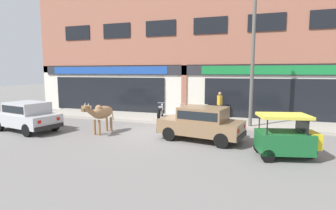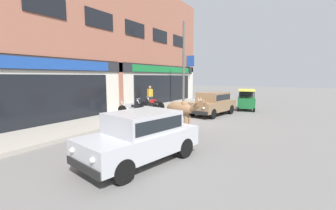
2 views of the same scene
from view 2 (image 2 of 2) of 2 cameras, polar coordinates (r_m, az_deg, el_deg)
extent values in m
plane|color=slate|center=(12.80, 5.16, -3.81)|extent=(90.00, 90.00, 0.00)
cube|color=#A8A093|center=(14.72, -7.68, -2.09)|extent=(19.00, 2.87, 0.15)
cube|color=#9E604C|center=(16.11, -13.18, 20.80)|extent=(23.00, 0.55, 6.75)
cube|color=silver|center=(15.67, -12.69, 4.35)|extent=(23.00, 0.55, 3.40)
cube|color=#28282D|center=(15.45, -11.98, 9.34)|extent=(22.08, 0.08, 0.64)
cube|color=black|center=(11.93, -30.89, 0.92)|extent=(8.74, 0.10, 2.40)
cube|color=#1E479E|center=(11.88, -31.39, 9.08)|extent=(9.20, 0.05, 0.52)
cube|color=#9E604C|center=(15.47, -11.90, 4.34)|extent=(0.36, 0.12, 3.40)
cube|color=black|center=(20.06, -0.52, 4.15)|extent=(8.74, 0.10, 2.40)
cube|color=#197A38|center=(20.02, -0.48, 9.01)|extent=(9.20, 0.05, 0.52)
cube|color=black|center=(12.76, -28.68, 21.53)|extent=(2.09, 0.06, 1.00)
cube|color=black|center=(14.67, -16.93, 20.10)|extent=(2.09, 0.06, 1.00)
cube|color=black|center=(17.00, -8.31, 18.52)|extent=(2.09, 0.06, 1.00)
cube|color=black|center=(19.59, -1.97, 17.09)|extent=(2.09, 0.06, 1.00)
cube|color=black|center=(22.36, 2.77, 15.87)|extent=(2.09, 0.06, 1.00)
cube|color=#1E479E|center=(23.54, 5.74, 11.04)|extent=(0.08, 0.80, 1.10)
ellipsoid|color=#936B47|center=(10.12, 2.93, -0.91)|extent=(0.70, 1.46, 0.60)
sphere|color=#936B47|center=(9.93, 4.25, 0.24)|extent=(0.32, 0.32, 0.32)
cylinder|color=#936B47|center=(10.11, 5.38, -4.74)|extent=(0.12, 0.12, 0.72)
cylinder|color=#936B47|center=(9.88, 4.47, -5.02)|extent=(0.12, 0.12, 0.72)
cylinder|color=#936B47|center=(10.60, 1.45, -4.14)|extent=(0.12, 0.12, 0.72)
cylinder|color=#936B47|center=(10.38, 0.49, -4.39)|extent=(0.12, 0.12, 0.72)
cylinder|color=#936B47|center=(9.64, 6.89, -0.46)|extent=(0.30, 0.49, 0.43)
cube|color=#936B47|center=(9.49, 8.24, 0.43)|extent=(0.27, 0.39, 0.26)
cube|color=brown|center=(9.41, 9.18, 0.10)|extent=(0.18, 0.16, 0.14)
cone|color=beige|center=(9.58, 8.35, 1.57)|extent=(0.07, 0.12, 0.19)
cone|color=beige|center=(9.40, 7.74, 1.48)|extent=(0.07, 0.12, 0.19)
cube|color=#936B47|center=(9.66, 8.32, 0.91)|extent=(0.14, 0.06, 0.10)
cube|color=#936B47|center=(9.39, 7.33, 0.74)|extent=(0.14, 0.06, 0.10)
cylinder|color=#936B47|center=(10.60, -0.33, -1.72)|extent=(0.06, 0.17, 0.60)
cylinder|color=black|center=(13.25, 11.29, -2.22)|extent=(0.62, 0.28, 0.60)
cylinder|color=black|center=(14.02, 6.19, -1.60)|extent=(0.62, 0.28, 0.60)
cylinder|color=black|center=(15.27, 15.62, -1.10)|extent=(0.62, 0.28, 0.60)
cylinder|color=black|center=(15.94, 10.96, -0.61)|extent=(0.62, 0.28, 0.60)
cube|color=#846647|center=(14.55, 11.14, -0.17)|extent=(3.73, 2.19, 0.60)
cube|color=#846647|center=(14.57, 11.39, 2.13)|extent=(2.12, 1.75, 0.56)
cube|color=black|center=(14.57, 11.39, 2.13)|extent=(1.98, 1.75, 0.35)
cube|color=black|center=(13.13, 7.31, -1.87)|extent=(0.39, 1.52, 0.20)
cube|color=black|center=(16.09, 14.22, -0.34)|extent=(0.39, 1.52, 0.20)
sphere|color=silver|center=(12.80, 9.04, -0.78)|extent=(0.14, 0.14, 0.14)
sphere|color=silver|center=(13.33, 5.55, -0.40)|extent=(0.14, 0.14, 0.14)
cube|color=red|center=(15.86, 15.89, 0.66)|extent=(0.06, 0.16, 0.14)
cube|color=red|center=(16.30, 12.75, 0.93)|extent=(0.06, 0.16, 0.14)
cylinder|color=black|center=(5.48, -11.31, -16.17)|extent=(0.62, 0.29, 0.60)
cylinder|color=black|center=(6.62, -18.95, -12.23)|extent=(0.62, 0.29, 0.60)
cylinder|color=black|center=(6.99, 4.28, -10.77)|extent=(0.62, 0.29, 0.60)
cylinder|color=black|center=(7.91, -4.07, -8.59)|extent=(0.62, 0.29, 0.60)
cube|color=#B2B5BA|center=(6.58, -7.02, -9.24)|extent=(3.74, 2.24, 0.60)
cube|color=#B2B5BA|center=(6.50, -6.43, -4.16)|extent=(2.14, 1.78, 0.56)
cube|color=black|center=(6.50, -6.43, -4.16)|extent=(1.99, 1.77, 0.35)
cube|color=black|center=(5.74, -20.60, -14.52)|extent=(0.41, 1.51, 0.20)
cube|color=black|center=(7.83, 2.72, -8.15)|extent=(0.41, 1.51, 0.20)
sphere|color=silver|center=(5.22, -18.57, -13.12)|extent=(0.14, 0.14, 0.14)
sphere|color=silver|center=(6.04, -23.12, -10.52)|extent=(0.14, 0.14, 0.14)
cube|color=red|center=(7.48, 5.81, -6.40)|extent=(0.06, 0.16, 0.14)
cube|color=red|center=(8.09, 0.12, -5.31)|extent=(0.06, 0.16, 0.14)
cylinder|color=black|center=(18.14, 19.08, -0.18)|extent=(0.46, 0.22, 0.44)
cylinder|color=black|center=(16.59, 17.42, -0.78)|extent=(0.46, 0.22, 0.44)
cylinder|color=black|center=(16.63, 21.01, -0.92)|extent=(0.46, 0.22, 0.44)
cube|color=#19602D|center=(17.20, 19.21, 0.60)|extent=(1.94, 1.53, 0.70)
cube|color=yellow|center=(18.09, 19.14, 1.23)|extent=(0.56, 0.93, 0.52)
cylinder|color=black|center=(17.71, 17.65, 2.88)|extent=(0.04, 0.04, 0.55)
cylinder|color=black|center=(17.74, 20.83, 2.75)|extent=(0.04, 0.04, 0.55)
cylinder|color=black|center=(16.43, 17.65, 2.55)|extent=(0.04, 0.04, 0.55)
cylinder|color=black|center=(16.46, 21.08, 2.42)|extent=(0.04, 0.04, 0.55)
cube|color=#DBCC42|center=(17.08, 19.34, 3.58)|extent=(1.83, 1.45, 0.10)
cube|color=black|center=(17.72, 19.24, 2.80)|extent=(0.25, 0.91, 0.50)
cylinder|color=black|center=(14.00, -11.52, -1.20)|extent=(0.20, 0.57, 0.56)
cylinder|color=black|center=(13.39, -6.96, -1.50)|extent=(0.20, 0.57, 0.56)
cube|color=#B2B5BA|center=(13.66, -9.23, -1.19)|extent=(0.26, 0.35, 0.24)
cube|color=#A8AAB2|center=(13.71, -9.83, -0.07)|extent=(0.31, 0.44, 0.24)
cube|color=black|center=(13.51, -8.36, -0.23)|extent=(0.31, 0.55, 0.12)
cylinder|color=#B2B5BA|center=(13.92, -11.35, 0.00)|extent=(0.09, 0.27, 0.59)
cylinder|color=#B2B5BA|center=(13.91, -11.52, 1.15)|extent=(0.52, 0.13, 0.03)
sphere|color=silver|center=(13.96, -11.71, 0.67)|extent=(0.12, 0.12, 0.12)
cylinder|color=#B2B5BA|center=(13.41, -8.11, -1.67)|extent=(0.15, 0.48, 0.06)
cylinder|color=black|center=(14.82, -7.59, -0.65)|extent=(0.20, 0.57, 0.56)
cylinder|color=black|center=(14.27, -3.17, -0.90)|extent=(0.20, 0.57, 0.56)
cube|color=#B2B5BA|center=(14.52, -5.35, -0.62)|extent=(0.25, 0.35, 0.24)
cube|color=black|center=(14.56, -5.93, 0.43)|extent=(0.31, 0.44, 0.24)
cube|color=black|center=(14.39, -4.51, 0.28)|extent=(0.31, 0.55, 0.12)
cylinder|color=#B2B5BA|center=(14.76, -7.40, 0.50)|extent=(0.09, 0.27, 0.59)
cylinder|color=#B2B5BA|center=(14.74, -7.56, 1.58)|extent=(0.52, 0.12, 0.03)
sphere|color=silver|center=(14.79, -7.75, 1.13)|extent=(0.12, 0.12, 0.12)
cylinder|color=#B2B5BA|center=(14.28, -4.25, -1.07)|extent=(0.14, 0.48, 0.06)
cylinder|color=black|center=(16.05, -4.98, 0.00)|extent=(0.21, 0.57, 0.56)
cylinder|color=black|center=(15.16, -1.78, -0.41)|extent=(0.21, 0.57, 0.56)
cube|color=#B2B5BA|center=(15.58, -3.38, -0.06)|extent=(0.26, 0.35, 0.24)
cube|color=red|center=(15.66, -3.79, 0.94)|extent=(0.31, 0.44, 0.24)
cube|color=black|center=(15.38, -2.76, 0.75)|extent=(0.32, 0.55, 0.12)
cylinder|color=#B2B5BA|center=(15.97, -4.84, 1.05)|extent=(0.09, 0.27, 0.59)
cylinder|color=#B2B5BA|center=(15.97, -4.95, 2.06)|extent=(0.52, 0.13, 0.03)
sphere|color=silver|center=(16.03, -5.09, 1.65)|extent=(0.12, 0.12, 0.12)
cylinder|color=#B2B5BA|center=(15.26, -2.73, -0.51)|extent=(0.15, 0.48, 0.06)
cylinder|color=#2D2D33|center=(17.05, -4.84, 0.87)|extent=(0.11, 0.11, 0.82)
cylinder|color=#2D2D33|center=(16.95, -4.32, 0.84)|extent=(0.11, 0.11, 0.82)
cylinder|color=gold|center=(16.94, -4.60, 3.18)|extent=(0.32, 0.32, 0.56)
cylinder|color=gold|center=(17.05, -5.21, 3.10)|extent=(0.08, 0.08, 0.56)
cylinder|color=gold|center=(16.83, -3.99, 3.06)|extent=(0.08, 0.08, 0.56)
sphere|color=tan|center=(16.91, -4.62, 4.53)|extent=(0.20, 0.20, 0.20)
cylinder|color=#595651|center=(17.50, 4.00, 10.21)|extent=(0.18, 0.18, 6.40)
camera|label=1|loc=(16.90, 52.47, 6.14)|focal=28.00mm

